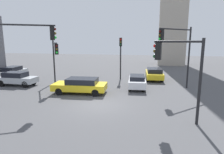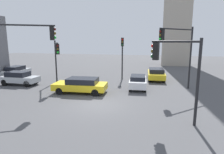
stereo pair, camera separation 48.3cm
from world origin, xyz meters
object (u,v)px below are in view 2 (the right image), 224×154
at_px(traffic_light_1, 21,46).
at_px(car_0, 81,85).
at_px(car_1, 156,74).
at_px(car_2, 138,81).
at_px(traffic_light_4, 178,45).
at_px(car_4, 16,71).
at_px(traffic_light_0, 57,53).
at_px(car_3, 19,78).
at_px(traffic_light_2, 122,51).
at_px(traffic_light_3, 175,63).

height_order(traffic_light_1, car_0, traffic_light_1).
relative_size(car_1, car_2, 1.14).
height_order(traffic_light_4, car_4, traffic_light_4).
bearing_deg(traffic_light_0, car_1, 85.42).
relative_size(traffic_light_4, car_4, 1.47).
bearing_deg(traffic_light_1, car_3, 103.43).
height_order(traffic_light_2, car_3, traffic_light_2).
bearing_deg(traffic_light_3, car_1, -71.11).
bearing_deg(traffic_light_2, traffic_light_4, 45.82).
bearing_deg(traffic_light_4, car_1, -114.87).
bearing_deg(car_0, car_2, -153.88).
distance_m(traffic_light_2, traffic_light_3, 12.65).
distance_m(traffic_light_2, car_0, 7.86).
relative_size(car_2, car_4, 1.00).
height_order(traffic_light_0, traffic_light_3, traffic_light_3).
xyz_separation_m(traffic_light_0, car_0, (3.53, -2.10, -2.64)).
height_order(traffic_light_0, car_3, traffic_light_0).
distance_m(car_2, car_3, 12.54).
bearing_deg(traffic_light_0, traffic_light_2, 95.06).
bearing_deg(traffic_light_0, traffic_light_3, 25.19).
bearing_deg(car_1, traffic_light_2, 96.55).
distance_m(traffic_light_1, traffic_light_2, 12.00).
distance_m(car_3, car_4, 4.86).
bearing_deg(car_1, car_3, 109.69).
bearing_deg(car_3, traffic_light_0, 9.08).
height_order(traffic_light_2, car_2, traffic_light_2).
bearing_deg(car_1, traffic_light_0, 114.73).
height_order(car_3, car_4, car_4).
bearing_deg(traffic_light_4, car_4, -52.13).
xyz_separation_m(traffic_light_3, car_2, (-2.94, 7.46, -2.71)).
xyz_separation_m(traffic_light_0, traffic_light_2, (5.90, 4.85, 0.13)).
xyz_separation_m(car_1, car_3, (-14.04, -6.48, 0.01)).
bearing_deg(car_4, car_0, -119.03).
relative_size(car_2, car_3, 1.00).
height_order(car_1, car_3, car_3).
bearing_deg(car_2, car_3, 91.63).
bearing_deg(traffic_light_4, traffic_light_1, -15.54).
distance_m(traffic_light_1, car_1, 15.25).
distance_m(car_1, car_3, 15.46).
relative_size(car_0, car_4, 1.21).
relative_size(traffic_light_1, car_2, 1.48).
relative_size(traffic_light_0, traffic_light_3, 0.98).
distance_m(traffic_light_4, car_3, 16.44).
xyz_separation_m(car_0, car_3, (-7.65, 1.31, 0.03)).
relative_size(car_0, car_1, 1.07).
height_order(traffic_light_2, car_4, traffic_light_2).
height_order(car_0, car_3, car_3).
bearing_deg(car_1, car_0, 135.54).
bearing_deg(traffic_light_1, car_0, 23.74).
relative_size(traffic_light_0, car_0, 0.96).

